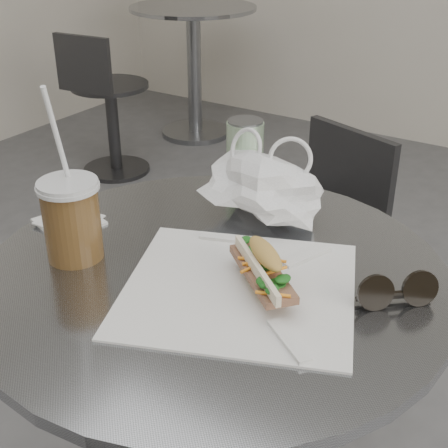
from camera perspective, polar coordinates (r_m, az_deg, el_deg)
The scene contains 11 objects.
cafe_table at distance 1.18m, azimuth -0.82°, elevation -15.51°, with size 0.76×0.76×0.74m.
bg_table at distance 3.67m, azimuth -2.76°, elevation 15.05°, with size 0.70×0.70×0.74m.
chair_far at distance 1.80m, azimuth 7.57°, elevation -4.38°, with size 0.40×0.42×0.72m.
bg_chair at distance 3.18m, azimuth -10.66°, elevation 9.96°, with size 0.38×0.40×0.72m.
sandwich_paper at distance 0.96m, azimuth 1.39°, elevation -5.89°, with size 0.35×0.33×0.00m, color white.
banh_mi at distance 0.94m, azimuth 3.62°, elevation -4.15°, with size 0.21×0.20×0.07m.
iced_coffee at distance 1.04m, azimuth -13.76°, elevation 0.51°, with size 0.10×0.10×0.29m.
sunglasses at distance 0.95m, azimuth 15.52°, elevation -6.06°, with size 0.11×0.10×0.06m.
plastic_bag at distance 1.15m, azimuth 3.42°, elevation 3.33°, with size 0.23×0.18×0.11m, color white, non-canonical shape.
napkin_stack at distance 1.18m, azimuth -13.99°, elevation 0.26°, with size 0.13×0.13×0.01m.
drink_can at distance 1.27m, azimuth 1.92°, elevation 6.39°, with size 0.07×0.07×0.14m.
Camera 1 is at (0.48, -0.51, 1.27)m, focal length 50.00 mm.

